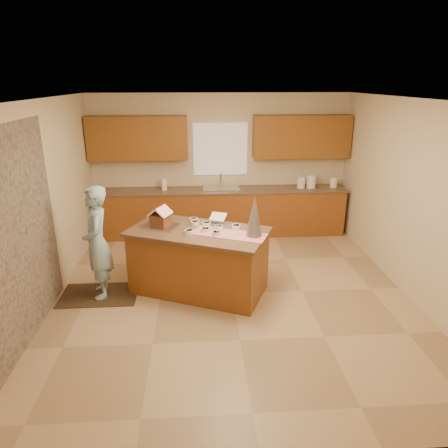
{
  "coord_description": "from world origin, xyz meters",
  "views": [
    {
      "loc": [
        -0.47,
        -5.25,
        2.93
      ],
      "look_at": [
        -0.1,
        0.2,
        1.0
      ],
      "focal_mm": 32.87,
      "sensor_mm": 36.0,
      "label": 1
    }
  ],
  "objects_px": {
    "tinsel_tree": "(254,216)",
    "island_base": "(199,262)",
    "boy": "(97,243)",
    "gingerbread_house": "(160,218)"
  },
  "relations": [
    {
      "from": "tinsel_tree",
      "to": "island_base",
      "type": "bearing_deg",
      "value": 160.02
    },
    {
      "from": "tinsel_tree",
      "to": "boy",
      "type": "bearing_deg",
      "value": 174.39
    },
    {
      "from": "tinsel_tree",
      "to": "gingerbread_house",
      "type": "height_order",
      "value": "tinsel_tree"
    },
    {
      "from": "island_base",
      "to": "gingerbread_house",
      "type": "bearing_deg",
      "value": -174.81
    },
    {
      "from": "gingerbread_house",
      "to": "tinsel_tree",
      "type": "bearing_deg",
      "value": -19.35
    },
    {
      "from": "island_base",
      "to": "tinsel_tree",
      "type": "height_order",
      "value": "tinsel_tree"
    },
    {
      "from": "island_base",
      "to": "tinsel_tree",
      "type": "xyz_separation_m",
      "value": [
        0.75,
        -0.27,
        0.77
      ]
    },
    {
      "from": "tinsel_tree",
      "to": "boy",
      "type": "relative_size",
      "value": 0.35
    },
    {
      "from": "island_base",
      "to": "tinsel_tree",
      "type": "distance_m",
      "value": 1.11
    },
    {
      "from": "boy",
      "to": "gingerbread_house",
      "type": "height_order",
      "value": "boy"
    }
  ]
}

